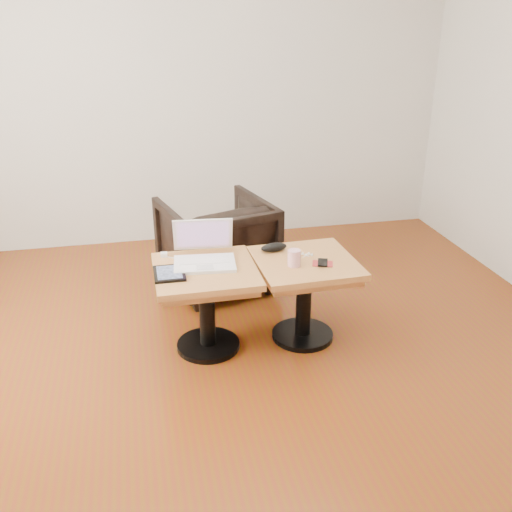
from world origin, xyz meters
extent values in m
cube|color=#69370D|center=(0.00, 0.00, 0.00)|extent=(4.50, 4.50, 0.01)
cube|color=beige|center=(0.00, 2.25, 1.35)|extent=(4.50, 0.02, 2.70)
cylinder|color=black|center=(-0.11, 0.38, 0.02)|extent=(0.39, 0.39, 0.03)
cylinder|color=black|center=(-0.11, 0.38, 0.26)|extent=(0.10, 0.10, 0.47)
cube|color=#A96A37|center=(-0.11, 0.38, 0.48)|extent=(0.54, 0.54, 0.04)
cube|color=#B06B2D|center=(-0.11, 0.38, 0.52)|extent=(0.59, 0.59, 0.04)
cylinder|color=black|center=(0.49, 0.37, 0.02)|extent=(0.39, 0.39, 0.03)
cylinder|color=black|center=(0.49, 0.37, 0.26)|extent=(0.10, 0.10, 0.47)
cube|color=#A96A37|center=(0.49, 0.37, 0.48)|extent=(0.56, 0.56, 0.04)
cube|color=#B06B2D|center=(0.49, 0.37, 0.52)|extent=(0.61, 0.61, 0.04)
cube|color=white|center=(-0.11, 0.42, 0.54)|extent=(0.38, 0.28, 0.02)
cube|color=silver|center=(-0.11, 0.45, 0.56)|extent=(0.30, 0.15, 0.00)
cube|color=silver|center=(-0.12, 0.35, 0.56)|extent=(0.10, 0.07, 0.00)
cube|color=white|center=(-0.09, 0.58, 0.66)|extent=(0.36, 0.13, 0.22)
cube|color=maroon|center=(-0.09, 0.58, 0.66)|extent=(0.32, 0.11, 0.19)
cube|color=black|center=(-0.32, 0.33, 0.54)|extent=(0.17, 0.22, 0.01)
cube|color=#191E38|center=(-0.32, 0.33, 0.55)|extent=(0.14, 0.18, 0.00)
cube|color=white|center=(-0.33, 0.60, 0.55)|extent=(0.04, 0.04, 0.02)
ellipsoid|color=black|center=(0.34, 0.54, 0.56)|extent=(0.18, 0.10, 0.05)
cylinder|color=#E86781|center=(0.40, 0.30, 0.58)|extent=(0.08, 0.08, 0.10)
sphere|color=white|center=(0.51, 0.42, 0.54)|extent=(0.01, 0.01, 0.01)
sphere|color=white|center=(0.53, 0.44, 0.54)|extent=(0.01, 0.01, 0.01)
sphere|color=white|center=(0.50, 0.45, 0.54)|extent=(0.01, 0.01, 0.01)
sphere|color=white|center=(0.54, 0.41, 0.54)|extent=(0.01, 0.01, 0.01)
cylinder|color=white|center=(0.51, 0.42, 0.54)|extent=(0.08, 0.05, 0.00)
cube|color=#AA291F|center=(0.57, 0.29, 0.54)|extent=(0.14, 0.12, 0.01)
cube|color=black|center=(0.57, 0.29, 0.55)|extent=(0.09, 0.12, 0.01)
imported|color=black|center=(0.07, 1.21, 0.34)|extent=(0.88, 0.90, 0.67)
camera|label=1|loc=(-0.46, -2.61, 1.92)|focal=40.00mm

